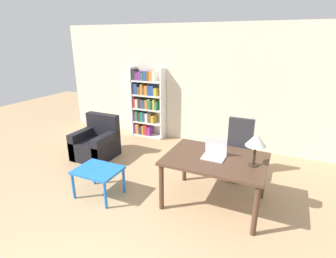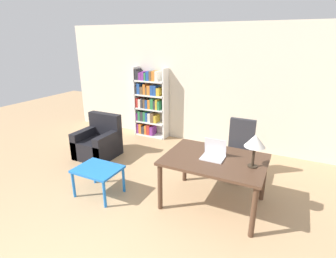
{
  "view_description": "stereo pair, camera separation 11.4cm",
  "coord_description": "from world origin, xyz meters",
  "views": [
    {
      "loc": [
        1.53,
        -1.2,
        2.38
      ],
      "look_at": [
        -0.13,
        2.39,
        1.01
      ],
      "focal_mm": 28.0,
      "sensor_mm": 36.0,
      "label": 1
    },
    {
      "loc": [
        1.63,
        -1.15,
        2.38
      ],
      "look_at": [
        -0.13,
        2.39,
        1.01
      ],
      "focal_mm": 28.0,
      "sensor_mm": 36.0,
      "label": 2
    }
  ],
  "objects": [
    {
      "name": "wall_back",
      "position": [
        0.0,
        4.53,
        1.35
      ],
      "size": [
        8.0,
        0.06,
        2.7
      ],
      "color": "beige",
      "rests_on": "ground_plane"
    },
    {
      "name": "desk",
      "position": [
        0.72,
        2.19,
        0.66
      ],
      "size": [
        1.42,
        1.03,
        0.76
      ],
      "color": "#4C3323",
      "rests_on": "ground_plane"
    },
    {
      "name": "laptop",
      "position": [
        0.69,
        2.2,
        0.81
      ],
      "size": [
        0.32,
        0.26,
        0.27
      ],
      "color": "silver",
      "rests_on": "desk"
    },
    {
      "name": "table_lamp",
      "position": [
        1.24,
        2.16,
        1.12
      ],
      "size": [
        0.27,
        0.27,
        0.46
      ],
      "color": "#2D2319",
      "rests_on": "desk"
    },
    {
      "name": "office_chair",
      "position": [
        0.86,
        3.21,
        0.47
      ],
      "size": [
        0.49,
        0.49,
        1.05
      ],
      "color": "black",
      "rests_on": "ground_plane"
    },
    {
      "name": "side_table_blue",
      "position": [
        -0.98,
        1.63,
        0.4
      ],
      "size": [
        0.68,
        0.54,
        0.46
      ],
      "color": "blue",
      "rests_on": "ground_plane"
    },
    {
      "name": "armchair",
      "position": [
        -1.97,
        2.77,
        0.28
      ],
      "size": [
        0.76,
        0.77,
        0.87
      ],
      "color": "black",
      "rests_on": "ground_plane"
    },
    {
      "name": "bookshelf",
      "position": [
        -1.63,
        4.34,
        0.85
      ],
      "size": [
        0.85,
        0.28,
        1.73
      ],
      "color": "white",
      "rests_on": "ground_plane"
    }
  ]
}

